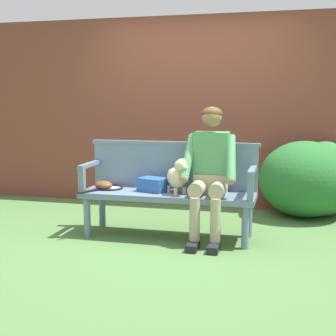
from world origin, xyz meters
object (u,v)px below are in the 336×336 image
Objects in this scene: person_seated at (210,168)px; tennis_racket at (108,188)px; baseball_glove at (104,185)px; sports_bag at (153,185)px; dog_on_bench at (178,176)px; garden_bench at (168,198)px.

tennis_racket is at bearing 178.25° from person_seated.
person_seated reaches higher than baseball_glove.
person_seated reaches higher than sports_bag.
dog_on_bench reaches higher than sports_bag.
dog_on_bench is 0.82m from baseball_glove.
dog_on_bench reaches higher than garden_bench.
garden_bench is 4.86× the size of dog_on_bench.
sports_bag is (-0.60, 0.03, -0.20)m from person_seated.
sports_bag is at bearing -0.61° from tennis_racket.
person_seated is at bearing 33.28° from baseball_glove.
baseball_glove is at bearing -136.77° from tennis_racket.
person_seated is (0.44, -0.02, 0.33)m from garden_bench.
tennis_racket is (-1.10, 0.03, -0.26)m from person_seated.
tennis_racket is at bearing 175.34° from dog_on_bench.
garden_bench is at bearing -3.60° from sports_bag.
garden_bench is 8.08× the size of baseball_glove.
baseball_glove is (-0.81, 0.03, -0.14)m from dog_on_bench.
garden_bench is at bearing -1.34° from tennis_racket.
sports_bag is (0.54, 0.02, 0.03)m from baseball_glove.
person_seated is at bearing -1.75° from tennis_racket.
person_seated reaches higher than dog_on_bench.
person_seated reaches higher than tennis_racket.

